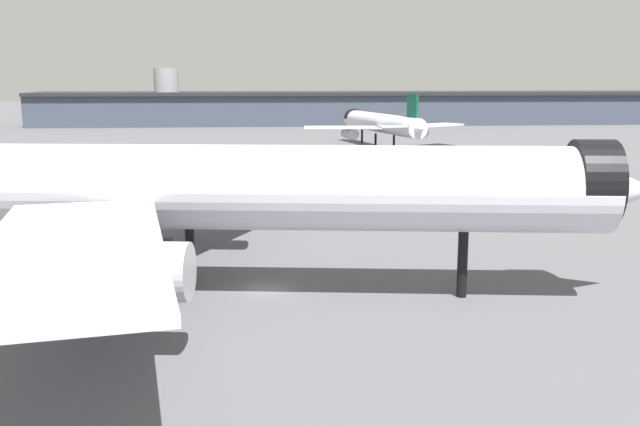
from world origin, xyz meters
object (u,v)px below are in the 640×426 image
Objects in this scene: airliner_near_gate at (210,189)px; airliner_far_taxiway at (382,124)px; baggage_cart_trailing at (532,221)px; traffic_cone_near_nose at (280,204)px.

airliner_near_gate is 1.55× the size of airliner_far_taxiway.
baggage_cart_trailing is at bearing 38.79° from airliner_near_gate.
baggage_cart_trailing is 4.69× the size of traffic_cone_near_nose.
baggage_cart_trailing is at bearing 167.01° from airliner_far_taxiway.
traffic_cone_near_nose is (-19.02, -80.95, -5.67)m from airliner_far_taxiway.
airliner_near_gate reaches higher than airliner_far_taxiway.
airliner_far_taxiway is 73.43× the size of traffic_cone_near_nose.
baggage_cart_trailing is at bearing -25.14° from traffic_cone_near_nose.
traffic_cone_near_nose is at bearing 87.93° from airliner_near_gate.
airliner_near_gate is at bearing -12.06° from baggage_cart_trailing.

